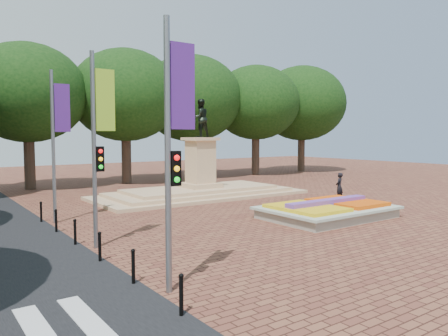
# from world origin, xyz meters

# --- Properties ---
(ground) EXTENTS (90.00, 90.00, 0.00)m
(ground) POSITION_xyz_m (0.00, 0.00, 0.00)
(ground) COLOR brown
(ground) RESTS_ON ground
(flower_bed) EXTENTS (6.30, 4.30, 0.91)m
(flower_bed) POSITION_xyz_m (1.03, -2.00, 0.38)
(flower_bed) COLOR gray
(flower_bed) RESTS_ON ground
(monument) EXTENTS (14.00, 6.00, 6.40)m
(monument) POSITION_xyz_m (0.00, 8.00, 0.88)
(monument) COLOR tan
(monument) RESTS_ON ground
(tree_row_back) EXTENTS (44.80, 8.80, 10.43)m
(tree_row_back) POSITION_xyz_m (2.33, 18.00, 6.67)
(tree_row_back) COLOR #34251C
(tree_row_back) RESTS_ON ground
(banner_poles) EXTENTS (0.88, 11.17, 7.00)m
(banner_poles) POSITION_xyz_m (-10.08, -1.31, 3.88)
(banner_poles) COLOR slate
(banner_poles) RESTS_ON ground
(bollard_row) EXTENTS (0.12, 13.12, 0.98)m
(bollard_row) POSITION_xyz_m (-10.70, -1.50, 0.53)
(bollard_row) COLOR black
(bollard_row) RESTS_ON ground
(pedestrian) EXTENTS (0.74, 0.61, 1.72)m
(pedestrian) POSITION_xyz_m (6.06, 1.47, 0.86)
(pedestrian) COLOR black
(pedestrian) RESTS_ON ground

